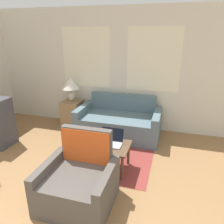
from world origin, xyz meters
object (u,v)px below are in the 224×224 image
(couch, at_px, (119,123))
(table_lamp, at_px, (71,85))
(laptop, at_px, (111,141))
(cup_white, at_px, (100,135))
(cup_yellow, at_px, (87,145))
(armchair, at_px, (79,183))
(coffee_table, at_px, (103,148))
(cup_navy, at_px, (88,138))

(couch, xyz_separation_m, table_lamp, (-1.17, 0.15, 0.72))
(couch, relative_size, laptop, 4.84)
(cup_white, bearing_deg, cup_yellow, -102.01)
(table_lamp, distance_m, cup_white, 1.77)
(couch, distance_m, armchair, 2.08)
(armchair, distance_m, laptop, 0.88)
(coffee_table, relative_size, laptop, 2.32)
(armchair, distance_m, coffee_table, 0.79)
(coffee_table, distance_m, laptop, 0.16)
(cup_navy, bearing_deg, laptop, 0.45)
(couch, xyz_separation_m, coffee_table, (0.08, -1.30, 0.11))
(coffee_table, distance_m, cup_white, 0.25)
(laptop, distance_m, cup_yellow, 0.38)
(laptop, relative_size, cup_yellow, 4.06)
(armchair, height_order, cup_yellow, armchair)
(table_lamp, bearing_deg, cup_white, -48.42)
(table_lamp, bearing_deg, cup_navy, -55.48)
(table_lamp, xyz_separation_m, cup_white, (1.12, -1.27, -0.51))
(coffee_table, bearing_deg, cup_white, 122.82)
(coffee_table, xyz_separation_m, cup_yellow, (-0.20, -0.18, 0.10))
(armchair, bearing_deg, table_lamp, 117.78)
(armchair, height_order, laptop, armchair)
(table_lamp, bearing_deg, couch, -7.54)
(coffee_table, distance_m, cup_yellow, 0.28)
(cup_white, bearing_deg, coffee_table, -57.18)
(couch, distance_m, laptop, 1.27)
(armchair, bearing_deg, cup_navy, 104.37)
(laptop, xyz_separation_m, cup_yellow, (-0.31, -0.23, -0.01))
(coffee_table, bearing_deg, cup_navy, 169.20)
(cup_yellow, relative_size, cup_white, 0.86)
(coffee_table, height_order, cup_navy, cup_navy)
(armchair, relative_size, table_lamp, 1.69)
(table_lamp, bearing_deg, armchair, -62.22)
(couch, distance_m, table_lamp, 1.38)
(table_lamp, relative_size, coffee_table, 0.66)
(couch, xyz_separation_m, cup_yellow, (-0.12, -1.47, 0.21))
(couch, height_order, cup_navy, couch)
(table_lamp, height_order, cup_navy, table_lamp)
(couch, distance_m, cup_white, 1.13)
(couch, bearing_deg, table_lamp, 172.46)
(laptop, bearing_deg, couch, 98.44)
(armchair, xyz_separation_m, cup_white, (-0.05, 0.96, 0.21))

